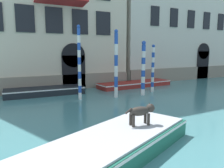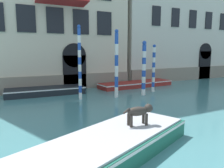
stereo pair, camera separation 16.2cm
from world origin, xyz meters
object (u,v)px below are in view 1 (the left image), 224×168
(boat_foreground, at_px, (87,158))
(mooring_pole_0, at_px, (79,63))
(boat_moored_far, at_px, (135,84))
(dog_on_deck, at_px, (142,111))
(mooring_pole_3, at_px, (153,68))
(mooring_pole_4, at_px, (116,64))
(boat_moored_near_palazzo, at_px, (45,91))
(mooring_pole_2, at_px, (143,68))

(boat_foreground, relative_size, mooring_pole_0, 1.78)
(boat_foreground, height_order, mooring_pole_0, mooring_pole_0)
(boat_foreground, xyz_separation_m, boat_moored_far, (8.58, 10.58, -0.11))
(mooring_pole_0, bearing_deg, dog_on_deck, -93.28)
(mooring_pole_3, xyz_separation_m, mooring_pole_4, (-3.44, -0.52, 0.45))
(boat_moored_near_palazzo, relative_size, mooring_pole_2, 1.46)
(dog_on_deck, relative_size, mooring_pole_3, 0.30)
(boat_moored_far, xyz_separation_m, mooring_pole_0, (-5.91, -2.55, 2.12))
(mooring_pole_2, xyz_separation_m, mooring_pole_3, (1.41, 0.73, -0.11))
(boat_moored_near_palazzo, bearing_deg, mooring_pole_0, -53.74)
(mooring_pole_3, bearing_deg, boat_moored_far, 86.92)
(boat_moored_far, bearing_deg, mooring_pole_3, -96.15)
(dog_on_deck, bearing_deg, boat_foreground, -154.69)
(mooring_pole_0, relative_size, mooring_pole_3, 1.31)
(mooring_pole_0, height_order, mooring_pole_2, mooring_pole_0)
(dog_on_deck, height_order, mooring_pole_4, mooring_pole_4)
(mooring_pole_3, distance_m, mooring_pole_4, 3.51)
(dog_on_deck, xyz_separation_m, mooring_pole_4, (2.75, 6.76, 1.14))
(boat_moored_near_palazzo, xyz_separation_m, mooring_pole_3, (7.46, -2.57, 1.52))
(mooring_pole_0, distance_m, mooring_pole_2, 4.45)
(boat_foreground, distance_m, mooring_pole_2, 10.25)
(mooring_pole_3, bearing_deg, boat_moored_near_palazzo, 160.98)
(boat_foreground, distance_m, mooring_pole_3, 11.74)
(boat_foreground, height_order, mooring_pole_2, mooring_pole_2)
(mooring_pole_0, bearing_deg, boat_moored_near_palazzo, 123.43)
(boat_moored_near_palazzo, relative_size, mooring_pole_4, 1.23)
(dog_on_deck, xyz_separation_m, mooring_pole_3, (6.19, 7.28, 0.69))
(boat_foreground, bearing_deg, dog_on_deck, -4.54)
(mooring_pole_4, bearing_deg, dog_on_deck, -112.14)
(dog_on_deck, distance_m, mooring_pole_4, 7.39)
(dog_on_deck, relative_size, mooring_pole_0, 0.23)
(boat_moored_near_palazzo, distance_m, mooring_pole_3, 8.04)
(boat_moored_near_palazzo, xyz_separation_m, mooring_pole_2, (6.05, -3.30, 1.63))
(mooring_pole_0, bearing_deg, mooring_pole_2, -9.68)
(boat_foreground, xyz_separation_m, mooring_pole_4, (5.01, 7.50, 1.91))
(boat_moored_near_palazzo, distance_m, mooring_pole_0, 3.71)
(dog_on_deck, height_order, boat_moored_far, dog_on_deck)
(boat_moored_far, bearing_deg, boat_moored_near_palazzo, 176.87)
(boat_foreground, bearing_deg, mooring_pole_4, 33.64)
(mooring_pole_4, bearing_deg, boat_moored_far, 40.78)
(mooring_pole_0, distance_m, mooring_pole_4, 2.39)
(boat_moored_far, height_order, mooring_pole_0, mooring_pole_0)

